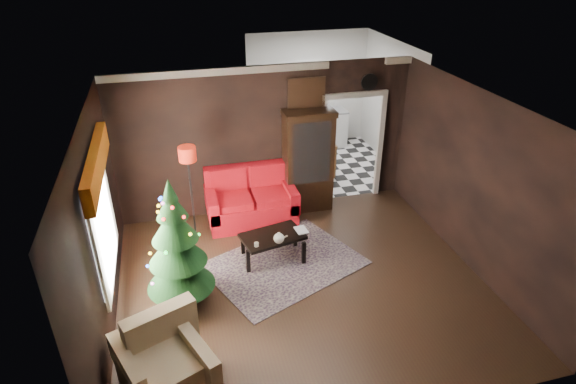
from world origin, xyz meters
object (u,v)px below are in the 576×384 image
object	(u,v)px
loveseat	(251,197)
curio_cabinet	(308,163)
armchair	(164,362)
coffee_table	(273,247)
christmas_tree	(176,243)
kitchen_table	(317,158)
teapot	(279,238)
floor_lamp	(192,197)
wall_clock	(369,82)

from	to	relation	value
loveseat	curio_cabinet	size ratio (longest dim) A/B	0.89
armchair	loveseat	bearing A→B (deg)	42.21
coffee_table	christmas_tree	bearing A→B (deg)	-154.02
coffee_table	kitchen_table	distance (m)	3.39
loveseat	coffee_table	size ratio (longest dim) A/B	1.71
christmas_tree	teapot	world-z (taller)	christmas_tree
floor_lamp	armchair	distance (m)	3.26
christmas_tree	coffee_table	world-z (taller)	christmas_tree
armchair	coffee_table	size ratio (longest dim) A/B	0.95
teapot	armchair	bearing A→B (deg)	-132.59
loveseat	kitchen_table	xyz separation A→B (m)	(1.80, 1.65, -0.12)
teapot	floor_lamp	bearing A→B (deg)	136.29
armchair	coffee_table	distance (m)	2.88
curio_cabinet	coffee_table	xyz separation A→B (m)	(-1.04, -1.50, -0.71)
curio_cabinet	armchair	size ratio (longest dim) A/B	2.00
floor_lamp	wall_clock	xyz separation A→B (m)	(3.43, 0.74, 1.55)
christmas_tree	teapot	xyz separation A→B (m)	(1.56, 0.50, -0.50)
curio_cabinet	coffee_table	world-z (taller)	curio_cabinet
kitchen_table	loveseat	bearing A→B (deg)	-137.49
floor_lamp	kitchen_table	xyz separation A→B (m)	(2.88, 1.99, -0.45)
curio_cabinet	coffee_table	distance (m)	1.96
coffee_table	wall_clock	xyz separation A→B (m)	(2.24, 1.68, 2.14)
curio_cabinet	armchair	distance (m)	4.72
curio_cabinet	floor_lamp	xyz separation A→B (m)	(-2.23, -0.56, -0.12)
wall_clock	loveseat	bearing A→B (deg)	-170.34
teapot	kitchen_table	distance (m)	3.57
loveseat	christmas_tree	distance (m)	2.52
floor_lamp	coffee_table	world-z (taller)	floor_lamp
curio_cabinet	coffee_table	size ratio (longest dim) A/B	1.91
armchair	kitchen_table	distance (m)	6.24
christmas_tree	kitchen_table	bearing A→B (deg)	48.83
coffee_table	teapot	distance (m)	0.40
floor_lamp	kitchen_table	size ratio (longest dim) A/B	2.46
floor_lamp	kitchen_table	bearing A→B (deg)	34.63
loveseat	christmas_tree	bearing A→B (deg)	-124.89
loveseat	armchair	world-z (taller)	loveseat
coffee_table	teapot	size ratio (longest dim) A/B	5.15
floor_lamp	wall_clock	bearing A→B (deg)	12.15
curio_cabinet	christmas_tree	size ratio (longest dim) A/B	1.04
teapot	coffee_table	bearing A→B (deg)	101.75
loveseat	coffee_table	distance (m)	1.31
floor_lamp	armchair	bearing A→B (deg)	-100.82
floor_lamp	kitchen_table	distance (m)	3.53
loveseat	floor_lamp	xyz separation A→B (m)	(-1.08, -0.34, 0.33)
armchair	wall_clock	world-z (taller)	wall_clock
floor_lamp	christmas_tree	world-z (taller)	christmas_tree
teapot	kitchen_table	bearing A→B (deg)	62.55
curio_cabinet	coffee_table	bearing A→B (deg)	-124.88
christmas_tree	coffee_table	xyz separation A→B (m)	(1.51, 0.74, -0.81)
loveseat	teapot	world-z (taller)	loveseat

